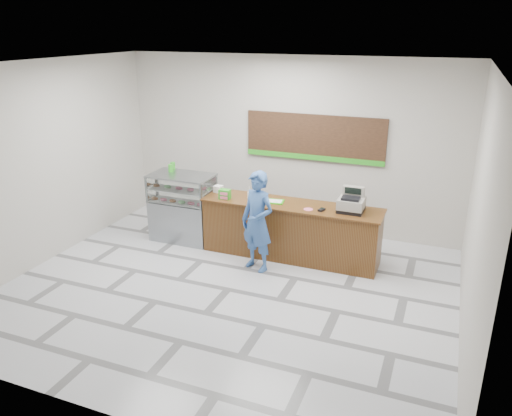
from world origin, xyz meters
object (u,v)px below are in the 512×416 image
at_px(display_case, 183,207).
at_px(customer, 258,222).
at_px(cash_register, 352,203).
at_px(serving_tray, 274,201).
at_px(sales_counter, 290,230).

distance_m(display_case, customer, 1.96).
bearing_deg(cash_register, customer, -154.47).
xyz_separation_m(display_case, customer, (1.84, -0.66, 0.20)).
relative_size(cash_register, customer, 0.26).
bearing_deg(serving_tray, display_case, 171.29).
bearing_deg(customer, sales_counter, 79.71).
bearing_deg(sales_counter, customer, -120.04).
bearing_deg(customer, serving_tray, 104.61).
distance_m(serving_tray, customer, 0.67).
relative_size(sales_counter, serving_tray, 8.33).
xyz_separation_m(sales_counter, display_case, (-2.22, -0.00, 0.16)).
bearing_deg(display_case, sales_counter, 0.01).
relative_size(display_case, serving_tray, 3.40).
bearing_deg(display_case, cash_register, 0.59).
xyz_separation_m(sales_counter, customer, (-0.38, -0.66, 0.36)).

